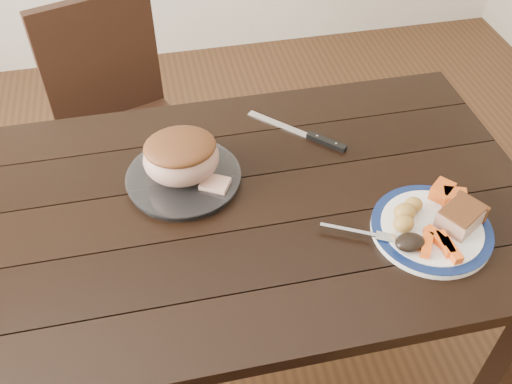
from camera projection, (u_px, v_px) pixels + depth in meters
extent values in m
plane|color=#472B16|center=(232.00, 355.00, 1.97)|extent=(4.00, 4.00, 0.00)
cube|color=black|center=(224.00, 211.00, 1.45)|extent=(1.60, 0.90, 0.04)
cube|color=black|center=(510.00, 360.00, 1.57)|extent=(0.07, 0.07, 0.71)
cube|color=black|center=(405.00, 178.00, 2.08)|extent=(0.07, 0.07, 0.71)
cube|color=black|center=(132.00, 145.00, 2.06)|extent=(0.53, 0.53, 0.04)
cube|color=black|center=(100.00, 60.00, 2.01)|extent=(0.41, 0.17, 0.46)
cube|color=black|center=(164.00, 150.00, 2.40)|extent=(0.04, 0.04, 0.43)
cube|color=black|center=(204.00, 202.00, 2.19)|extent=(0.04, 0.04, 0.43)
cube|color=black|center=(82.00, 180.00, 2.27)|extent=(0.04, 0.04, 0.43)
cube|color=black|center=(115.00, 239.00, 2.06)|extent=(0.04, 0.04, 0.43)
cylinder|color=white|center=(431.00, 230.00, 1.37)|extent=(0.29, 0.29, 0.02)
torus|color=#0E1C47|center=(432.00, 227.00, 1.36)|extent=(0.29, 0.29, 0.02)
cylinder|color=white|center=(184.00, 179.00, 1.49)|extent=(0.29, 0.29, 0.02)
cube|color=tan|center=(460.00, 217.00, 1.35)|extent=(0.13, 0.12, 0.04)
ellipsoid|color=gold|center=(404.00, 224.00, 1.34)|extent=(0.05, 0.04, 0.04)
ellipsoid|color=gold|center=(405.00, 212.00, 1.36)|extent=(0.05, 0.05, 0.04)
ellipsoid|color=gold|center=(413.00, 205.00, 1.38)|extent=(0.05, 0.04, 0.04)
cube|color=#F25914|center=(437.00, 237.00, 1.32)|extent=(0.04, 0.07, 0.02)
cube|color=#F25914|center=(427.00, 245.00, 1.31)|extent=(0.05, 0.07, 0.02)
cube|color=#F25914|center=(451.00, 250.00, 1.30)|extent=(0.03, 0.07, 0.02)
cube|color=#F25914|center=(445.00, 244.00, 1.31)|extent=(0.02, 0.07, 0.02)
cube|color=#FA5E1B|center=(442.00, 191.00, 1.42)|extent=(0.07, 0.07, 0.04)
cube|color=#FA5E1B|center=(454.00, 198.00, 1.40)|extent=(0.07, 0.06, 0.04)
ellipsoid|color=black|center=(410.00, 242.00, 1.30)|extent=(0.07, 0.05, 0.03)
cube|color=silver|center=(349.00, 231.00, 1.35)|extent=(0.13, 0.07, 0.00)
cube|color=silver|center=(385.00, 237.00, 1.34)|extent=(0.05, 0.04, 0.00)
ellipsoid|color=tan|center=(181.00, 158.00, 1.44)|extent=(0.19, 0.17, 0.13)
cube|color=tan|center=(215.00, 184.00, 1.46)|extent=(0.09, 0.08, 0.02)
cube|color=silver|center=(278.00, 124.00, 1.67)|extent=(0.16, 0.16, 0.00)
cube|color=black|center=(326.00, 142.00, 1.60)|extent=(0.10, 0.10, 0.01)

